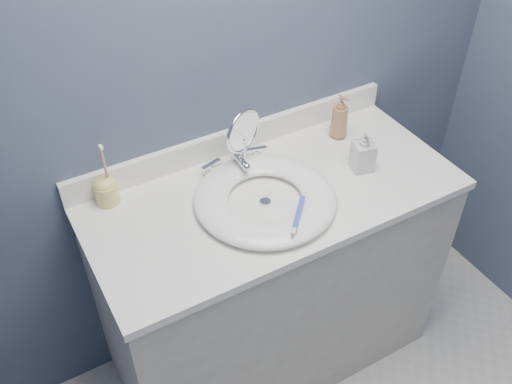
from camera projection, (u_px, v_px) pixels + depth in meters
back_wall at (231, 67)px, 1.81m from camera, size 2.20×0.02×2.40m
vanity_cabinet at (271, 284)px, 2.14m from camera, size 1.20×0.55×0.85m
countertop at (274, 196)px, 1.85m from camera, size 1.22×0.57×0.03m
backsplash at (235, 139)px, 1.98m from camera, size 1.22×0.02×0.09m
basin at (265, 198)px, 1.79m from camera, size 0.45×0.45×0.04m
drain at (265, 202)px, 1.80m from camera, size 0.04×0.04×0.01m
faucet at (236, 163)px, 1.91m from camera, size 0.25×0.13×0.07m
makeup_mirror at (243, 138)px, 1.84m from camera, size 0.15×0.09×0.23m
soap_bottle_amber at (340, 117)px, 2.02m from camera, size 0.08×0.08×0.17m
soap_bottle_clear at (364, 150)px, 1.88m from camera, size 0.08×0.08×0.15m
toothbrush_holder at (106, 190)px, 1.77m from camera, size 0.08×0.08×0.22m
toothbrush_lying at (298, 215)px, 1.69m from camera, size 0.13×0.14×0.02m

